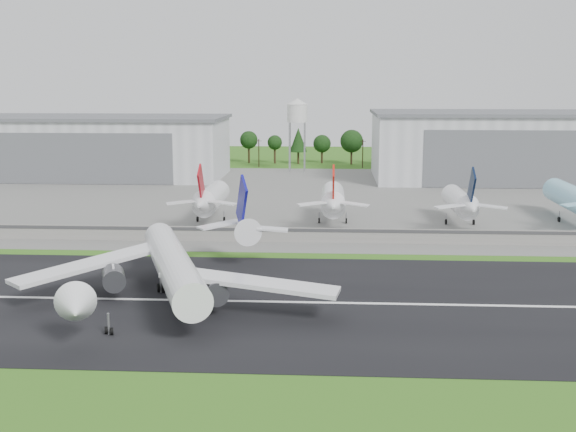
# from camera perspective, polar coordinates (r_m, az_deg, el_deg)

# --- Properties ---
(ground) EXTENTS (600.00, 600.00, 0.00)m
(ground) POSITION_cam_1_polar(r_m,az_deg,el_deg) (111.17, -1.05, -8.39)
(ground) COLOR #256217
(ground) RESTS_ON ground
(runway) EXTENTS (320.00, 60.00, 0.10)m
(runway) POSITION_cam_1_polar(r_m,az_deg,el_deg) (120.63, -0.69, -6.82)
(runway) COLOR black
(runway) RESTS_ON ground
(runway_centerline) EXTENTS (220.00, 1.00, 0.02)m
(runway_centerline) POSITION_cam_1_polar(r_m,az_deg,el_deg) (120.61, -0.69, -6.79)
(runway_centerline) COLOR white
(runway_centerline) RESTS_ON runway
(apron) EXTENTS (320.00, 150.00, 0.10)m
(apron) POSITION_cam_1_polar(r_m,az_deg,el_deg) (227.83, 1.24, 1.49)
(apron) COLOR slate
(apron) RESTS_ON ground
(blast_fence) EXTENTS (240.00, 0.61, 3.50)m
(blast_fence) POSITION_cam_1_polar(r_m,az_deg,el_deg) (163.64, 0.41, -1.51)
(blast_fence) COLOR gray
(blast_fence) RESTS_ON ground
(hangar_west) EXTENTS (97.00, 44.00, 23.20)m
(hangar_west) POSITION_cam_1_polar(r_m,az_deg,el_deg) (284.79, -14.78, 5.33)
(hangar_west) COLOR silver
(hangar_west) RESTS_ON ground
(hangar_east) EXTENTS (102.00, 47.00, 25.20)m
(hangar_east) POSITION_cam_1_polar(r_m,az_deg,el_deg) (278.89, 17.26, 5.30)
(hangar_east) COLOR silver
(hangar_east) RESTS_ON ground
(water_tower) EXTENTS (8.40, 8.40, 29.40)m
(water_tower) POSITION_cam_1_polar(r_m,az_deg,el_deg) (290.32, 0.74, 8.33)
(water_tower) COLOR #99999E
(water_tower) RESTS_ON ground
(utility_poles) EXTENTS (230.00, 3.00, 12.00)m
(utility_poles) POSITION_cam_1_polar(r_m,az_deg,el_deg) (307.04, 1.79, 3.85)
(utility_poles) COLOR black
(utility_poles) RESTS_ON ground
(treeline) EXTENTS (320.00, 16.00, 22.00)m
(treeline) POSITION_cam_1_polar(r_m,az_deg,el_deg) (321.94, 1.86, 4.17)
(treeline) COLOR black
(treeline) RESTS_ON ground
(main_airliner) EXTENTS (54.11, 57.60, 18.17)m
(main_airliner) POSITION_cam_1_polar(r_m,az_deg,el_deg) (121.39, -9.14, -4.47)
(main_airliner) COLOR white
(main_airliner) RESTS_ON runway
(parked_jet_red_a) EXTENTS (7.36, 31.29, 16.87)m
(parked_jet_red_a) POSITION_cam_1_polar(r_m,az_deg,el_deg) (186.37, -6.22, 1.34)
(parked_jet_red_a) COLOR white
(parked_jet_red_a) RESTS_ON ground
(parked_jet_red_b) EXTENTS (7.36, 31.29, 16.88)m
(parked_jet_red_b) POSITION_cam_1_polar(r_m,az_deg,el_deg) (183.82, 3.57, 1.26)
(parked_jet_red_b) COLOR white
(parked_jet_red_b) RESTS_ON ground
(parked_jet_navy) EXTENTS (7.36, 31.29, 16.57)m
(parked_jet_navy) POSITION_cam_1_polar(r_m,az_deg,el_deg) (186.83, 13.56, 1.04)
(parked_jet_navy) COLOR white
(parked_jet_navy) RESTS_ON ground
(parked_jet_skyblue) EXTENTS (7.36, 37.29, 17.01)m
(parked_jet_skyblue) POSITION_cam_1_polar(r_m,az_deg,el_deg) (199.08, 21.81, 1.26)
(parked_jet_skyblue) COLOR #8DD7F4
(parked_jet_skyblue) RESTS_ON ground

